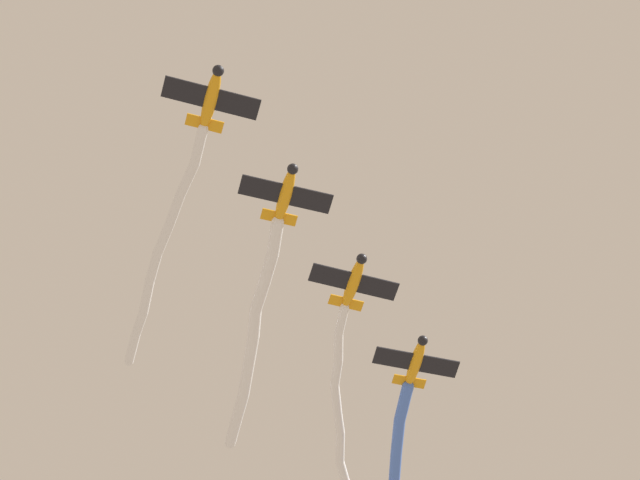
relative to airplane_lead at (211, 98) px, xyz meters
The scene contains 7 objects.
airplane_lead is the anchor object (origin of this frame).
smoke_trail_lead 12.53m from the airplane_lead, 25.98° to the left, with size 19.19×9.64×2.88m.
airplane_left_wing 8.22m from the airplane_lead, 25.27° to the right, with size 4.72×6.11×1.52m.
smoke_trail_left_wing 20.00m from the airplane_lead, ahead, with size 21.74×7.82×4.46m.
airplane_right_wing 16.44m from the airplane_lead, 25.28° to the right, with size 4.71×6.08×1.52m.
smoke_trail_right_wing 25.54m from the airplane_lead, 10.77° to the right, with size 17.18×2.77×1.58m.
airplane_slot 24.65m from the airplane_lead, 25.28° to the right, with size 4.72×6.13×1.52m.
Camera 1 is at (-37.34, -14.00, 3.50)m, focal length 71.81 mm.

